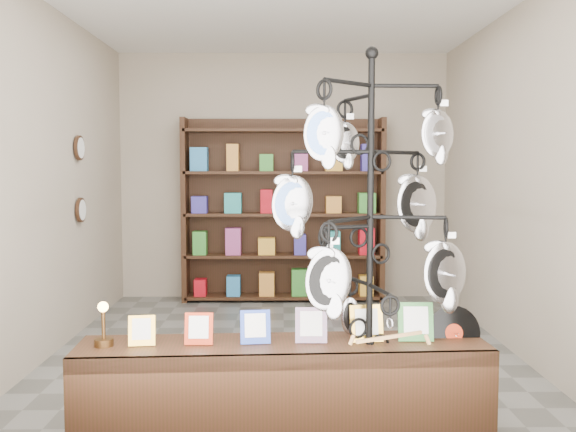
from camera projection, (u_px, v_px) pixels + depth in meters
The scene contains 6 objects.
ground at pixel (284, 355), 5.53m from camera, with size 5.00×5.00×0.00m, color slate.
room_envelope at pixel (284, 139), 5.39m from camera, with size 5.00×5.00×5.00m.
display_tree at pixel (370, 218), 3.67m from camera, with size 1.25×1.25×2.29m.
front_shelf at pixel (283, 391), 3.77m from camera, with size 2.42×0.61×0.85m.
back_shelving at pixel (283, 216), 7.74m from camera, with size 2.42×0.36×2.20m.
wall_clocks at pixel (80, 179), 6.19m from camera, with size 0.03×0.24×0.84m.
Camera 1 is at (-0.02, -5.42, 1.61)m, focal length 40.00 mm.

